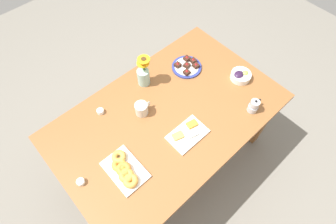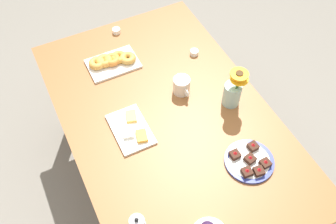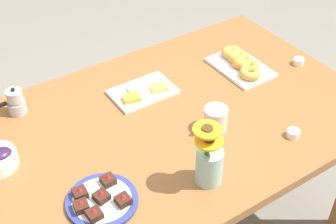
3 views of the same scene
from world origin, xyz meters
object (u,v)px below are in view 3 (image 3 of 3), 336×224
Objects in this scene: dining_table at (168,136)px; moka_pot at (16,102)px; cheese_platter at (143,92)px; dessert_plate at (101,200)px; croissant_platter at (241,63)px; coffee_mug at (215,119)px; flower_vase at (209,163)px; jam_cup_berry at (293,133)px; jam_cup_honey at (298,61)px.

moka_pot is (0.46, -0.37, 0.13)m from dining_table.
cheese_platter is 0.59m from dessert_plate.
coffee_mug is at bearing 36.30° from croissant_platter.
dessert_plate is (0.87, 0.34, -0.01)m from croissant_platter.
jam_cup_berry is at bearing 179.93° from flower_vase.
dessert_plate is at bearing 21.39° from croissant_platter.
croissant_platter is 0.96m from moka_pot.
dessert_plate is at bearing -8.57° from jam_cup_berry.
dining_table is 33.33× the size of jam_cup_honey.
coffee_mug reaches higher than croissant_platter.
jam_cup_honey is at bearing -166.55° from coffee_mug.
moka_pot is (0.40, -0.70, -0.03)m from flower_vase.
coffee_mug is at bearing 130.67° from dining_table.
croissant_platter is at bearing -26.12° from jam_cup_honey.
cheese_platter is at bearing -15.68° from jam_cup_honey.
dining_table is 0.47m from dessert_plate.
moka_pot reaches higher than jam_cup_berry.
dining_table is at bearing 88.34° from cheese_platter.
dessert_plate reaches higher than croissant_platter.
jam_cup_berry is 0.21× the size of dessert_plate.
flower_vase is at bearing 79.43° from dining_table.
moka_pot is (1.17, -0.36, 0.03)m from jam_cup_honey.
jam_cup_honey is at bearing 162.69° from moka_pot.
coffee_mug reaches higher than jam_cup_honey.
croissant_platter is 0.47m from jam_cup_berry.
dessert_plate is 0.59m from moka_pot.
coffee_mug is at bearing 13.45° from jam_cup_honey.
jam_cup_honey is 0.20× the size of flower_vase.
flower_vase reaches higher than dining_table.
dessert_plate is at bearing 28.96° from dining_table.
flower_vase is (0.77, 0.33, 0.07)m from jam_cup_honey.
jam_cup_honey is at bearing -137.91° from jam_cup_berry.
dessert_plate reaches higher than jam_cup_berry.
cheese_platter is 0.62m from jam_cup_berry.
jam_cup_berry is 0.74m from dessert_plate.
jam_cup_honey is 1.00× the size of jam_cup_berry.
dining_table is 0.61m from moka_pot.
dessert_plate is (0.40, 0.22, 0.10)m from dining_table.
cheese_platter reaches higher than jam_cup_honey.
dining_table is 5.59× the size of croissant_platter.
dessert_plate is at bearing 96.05° from moka_pot.
jam_cup_honey is (-0.24, 0.12, -0.01)m from croissant_platter.
coffee_mug reaches higher than cheese_platter.
cheese_platter reaches higher than dining_table.
cheese_platter is 5.42× the size of jam_cup_honey.
cheese_platter is 1.13× the size of dessert_plate.
flower_vase reaches higher than cheese_platter.
coffee_mug is 0.29m from jam_cup_berry.
cheese_platter is 5.42× the size of jam_cup_berry.
moka_pot is at bearing -83.95° from dessert_plate.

